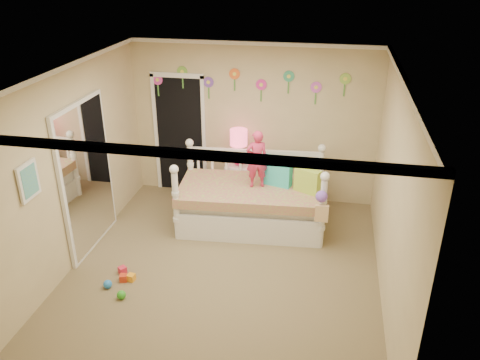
% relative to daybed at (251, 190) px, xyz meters
% --- Properties ---
extents(floor, '(4.00, 4.50, 0.01)m').
position_rel_daybed_xyz_m(floor, '(-0.15, -1.24, -0.59)').
color(floor, '#7F684C').
rests_on(floor, ground).
extents(ceiling, '(4.00, 4.50, 0.01)m').
position_rel_daybed_xyz_m(ceiling, '(-0.15, -1.24, 2.01)').
color(ceiling, white).
rests_on(ceiling, floor).
extents(back_wall, '(4.00, 0.01, 2.60)m').
position_rel_daybed_xyz_m(back_wall, '(-0.15, 1.01, 0.71)').
color(back_wall, tan).
rests_on(back_wall, floor).
extents(left_wall, '(0.01, 4.50, 2.60)m').
position_rel_daybed_xyz_m(left_wall, '(-2.15, -1.24, 0.71)').
color(left_wall, tan).
rests_on(left_wall, floor).
extents(right_wall, '(0.01, 4.50, 2.60)m').
position_rel_daybed_xyz_m(right_wall, '(1.85, -1.24, 0.71)').
color(right_wall, tan).
rests_on(right_wall, floor).
extents(crown_molding, '(4.00, 4.50, 0.06)m').
position_rel_daybed_xyz_m(crown_molding, '(-0.15, -1.24, 1.98)').
color(crown_molding, white).
rests_on(crown_molding, ceiling).
extents(daybed, '(2.27, 1.34, 1.18)m').
position_rel_daybed_xyz_m(daybed, '(0.00, 0.00, 0.00)').
color(daybed, white).
rests_on(daybed, floor).
extents(pillow_turquoise, '(0.46, 0.27, 0.44)m').
position_rel_daybed_xyz_m(pillow_turquoise, '(0.36, 0.12, 0.29)').
color(pillow_turquoise, '#29CEB2').
rests_on(pillow_turquoise, daybed).
extents(pillow_lime, '(0.40, 0.29, 0.36)m').
position_rel_daybed_xyz_m(pillow_lime, '(0.82, -0.04, 0.25)').
color(pillow_lime, '#AFD641').
rests_on(pillow_lime, daybed).
extents(child, '(0.37, 0.30, 0.87)m').
position_rel_daybed_xyz_m(child, '(0.07, 0.01, 0.50)').
color(child, '#DB315F').
rests_on(child, daybed).
extents(nightstand, '(0.44, 0.36, 0.66)m').
position_rel_daybed_xyz_m(nightstand, '(-0.33, 0.72, -0.26)').
color(nightstand, white).
rests_on(nightstand, floor).
extents(table_lamp, '(0.28, 0.28, 0.61)m').
position_rel_daybed_xyz_m(table_lamp, '(-0.33, 0.72, 0.47)').
color(table_lamp, '#EC1F6F').
rests_on(table_lamp, nightstand).
extents(closet_doorway, '(0.90, 0.04, 2.07)m').
position_rel_daybed_xyz_m(closet_doorway, '(-1.40, 0.99, 0.44)').
color(closet_doorway, black).
rests_on(closet_doorway, back_wall).
extents(flower_decals, '(3.40, 0.02, 0.50)m').
position_rel_daybed_xyz_m(flower_decals, '(-0.24, 1.00, 1.35)').
color(flower_decals, '#B2668C').
rests_on(flower_decals, back_wall).
extents(mirror_closet, '(0.07, 1.30, 2.10)m').
position_rel_daybed_xyz_m(mirror_closet, '(-2.11, -0.94, 0.46)').
color(mirror_closet, white).
rests_on(mirror_closet, left_wall).
extents(wall_picture, '(0.05, 0.34, 0.42)m').
position_rel_daybed_xyz_m(wall_picture, '(-2.12, -2.14, 0.96)').
color(wall_picture, white).
rests_on(wall_picture, left_wall).
extents(hanging_bag, '(0.20, 0.16, 0.36)m').
position_rel_daybed_xyz_m(hanging_bag, '(1.04, -0.59, 0.13)').
color(hanging_bag, beige).
rests_on(hanging_bag, daybed).
extents(toy_scatter, '(1.05, 1.43, 0.11)m').
position_rel_daybed_xyz_m(toy_scatter, '(-1.57, -2.07, -0.54)').
color(toy_scatter, '#996666').
rests_on(toy_scatter, floor).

